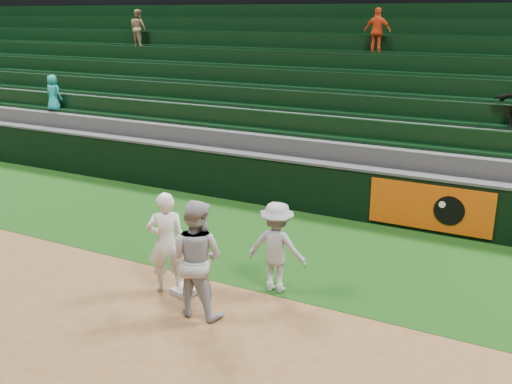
{
  "coord_description": "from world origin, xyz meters",
  "views": [
    {
      "loc": [
        5.0,
        -6.94,
        4.59
      ],
      "look_at": [
        0.2,
        2.3,
        1.3
      ],
      "focal_mm": 40.0,
      "sensor_mm": 36.0,
      "label": 1
    }
  ],
  "objects_px": {
    "first_baseman": "(167,242)",
    "base_coach": "(277,247)",
    "first_base": "(185,290)",
    "baserunner": "(196,258)"
  },
  "relations": [
    {
      "from": "first_base",
      "to": "baserunner",
      "type": "height_order",
      "value": "baserunner"
    },
    {
      "from": "baserunner",
      "to": "base_coach",
      "type": "distance_m",
      "value": 1.5
    },
    {
      "from": "first_baseman",
      "to": "base_coach",
      "type": "bearing_deg",
      "value": 173.31
    },
    {
      "from": "first_base",
      "to": "first_baseman",
      "type": "distance_m",
      "value": 0.9
    },
    {
      "from": "first_baseman",
      "to": "first_base",
      "type": "bearing_deg",
      "value": 155.85
    },
    {
      "from": "baserunner",
      "to": "base_coach",
      "type": "bearing_deg",
      "value": -123.44
    },
    {
      "from": "first_baseman",
      "to": "base_coach",
      "type": "height_order",
      "value": "first_baseman"
    },
    {
      "from": "first_baseman",
      "to": "baserunner",
      "type": "xyz_separation_m",
      "value": [
        0.89,
        -0.44,
        0.06
      ]
    },
    {
      "from": "first_base",
      "to": "base_coach",
      "type": "height_order",
      "value": "base_coach"
    },
    {
      "from": "first_baseman",
      "to": "base_coach",
      "type": "relative_size",
      "value": 1.11
    }
  ]
}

